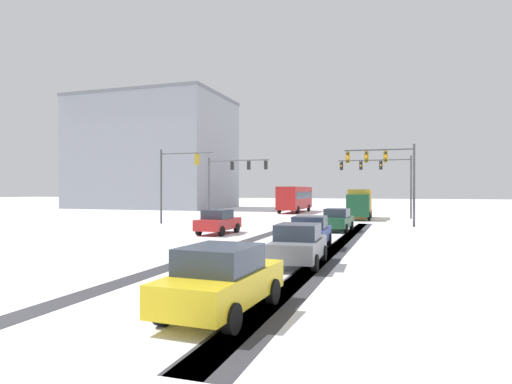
# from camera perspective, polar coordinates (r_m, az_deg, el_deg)

# --- Properties ---
(wheel_track_left_lane) EXTENTS (1.16, 33.30, 0.01)m
(wheel_track_left_lane) POSITION_cam_1_polar(r_m,az_deg,el_deg) (23.06, 10.90, -7.04)
(wheel_track_left_lane) COLOR #38383D
(wheel_track_left_lane) RESTS_ON ground
(wheel_track_right_lane) EXTENTS (0.81, 33.30, 0.01)m
(wheel_track_right_lane) POSITION_cam_1_polar(r_m,az_deg,el_deg) (23.10, 10.25, -7.02)
(wheel_track_right_lane) COLOR #38383D
(wheel_track_right_lane) RESTS_ON ground
(wheel_track_center) EXTENTS (0.89, 33.30, 0.01)m
(wheel_track_center) POSITION_cam_1_polar(r_m,az_deg,el_deg) (24.36, -1.88, -6.64)
(wheel_track_center) COLOR #38383D
(wheel_track_center) RESTS_ON ground
(sidewalk_kerb_right) EXTENTS (4.00, 33.30, 0.12)m
(sidewalk_kerb_right) POSITION_cam_1_polar(r_m,az_deg,el_deg) (21.48, 24.57, -7.44)
(sidewalk_kerb_right) COLOR white
(sidewalk_kerb_right) RESTS_ON ground
(traffic_signal_near_left) EXTENTS (5.12, 0.38, 6.50)m
(traffic_signal_near_left) POSITION_cam_1_polar(r_m,az_deg,el_deg) (38.63, -10.51, 2.37)
(traffic_signal_near_left) COLOR #47474C
(traffic_signal_near_left) RESTS_ON ground
(traffic_signal_far_left) EXTENTS (7.03, 0.54, 6.50)m
(traffic_signal_far_left) POSITION_cam_1_polar(r_m,az_deg,el_deg) (47.03, -3.07, 2.54)
(traffic_signal_far_left) COLOR #47474C
(traffic_signal_far_left) RESTS_ON ground
(traffic_signal_far_right) EXTENTS (7.55, 0.39, 6.50)m
(traffic_signal_far_right) POSITION_cam_1_polar(r_m,az_deg,el_deg) (47.89, 15.86, 2.51)
(traffic_signal_far_right) COLOR #47474C
(traffic_signal_far_right) RESTS_ON ground
(traffic_signal_near_right) EXTENTS (5.36, 0.53, 6.50)m
(traffic_signal_near_right) POSITION_cam_1_polar(r_m,az_deg,el_deg) (35.79, 16.46, 3.18)
(traffic_signal_near_right) COLOR #47474C
(traffic_signal_near_right) RESTS_ON ground
(car_dark_green_lead) EXTENTS (1.96, 4.16, 1.62)m
(car_dark_green_lead) POSITION_cam_1_polar(r_m,az_deg,el_deg) (31.84, 10.51, -3.57)
(car_dark_green_lead) COLOR #194C2D
(car_dark_green_lead) RESTS_ON ground
(car_red_second) EXTENTS (1.91, 4.14, 1.62)m
(car_red_second) POSITION_cam_1_polar(r_m,az_deg,el_deg) (29.47, -4.94, -3.87)
(car_red_second) COLOR red
(car_red_second) RESTS_ON ground
(car_blue_third) EXTENTS (2.00, 4.19, 1.62)m
(car_blue_third) POSITION_cam_1_polar(r_m,az_deg,el_deg) (22.31, 7.05, -5.18)
(car_blue_third) COLOR #233899
(car_blue_third) RESTS_ON ground
(car_grey_fourth) EXTENTS (1.99, 4.18, 1.62)m
(car_grey_fourth) POSITION_cam_1_polar(r_m,az_deg,el_deg) (17.19, 5.54, -6.79)
(car_grey_fourth) COLOR slate
(car_grey_fourth) RESTS_ON ground
(car_yellow_cab_fifth) EXTENTS (1.98, 4.18, 1.62)m
(car_yellow_cab_fifth) POSITION_cam_1_polar(r_m,az_deg,el_deg) (10.53, -4.44, -11.26)
(car_yellow_cab_fifth) COLOR yellow
(car_yellow_cab_fifth) RESTS_ON ground
(bus_oncoming) EXTENTS (2.79, 11.03, 3.38)m
(bus_oncoming) POSITION_cam_1_polar(r_m,az_deg,el_deg) (58.59, 5.11, -0.69)
(bus_oncoming) COLOR #B21E1E
(bus_oncoming) RESTS_ON ground
(box_truck_delivery) EXTENTS (2.51, 7.48, 3.02)m
(box_truck_delivery) POSITION_cam_1_polar(r_m,az_deg,el_deg) (45.96, 13.29, -1.39)
(box_truck_delivery) COLOR #194C2D
(box_truck_delivery) RESTS_ON ground
(office_building_far_left_block) EXTENTS (24.47, 17.11, 18.32)m
(office_building_far_left_block) POSITION_cam_1_polar(r_m,az_deg,el_deg) (75.81, -13.12, 4.94)
(office_building_far_left_block) COLOR #9399A3
(office_building_far_left_block) RESTS_ON ground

